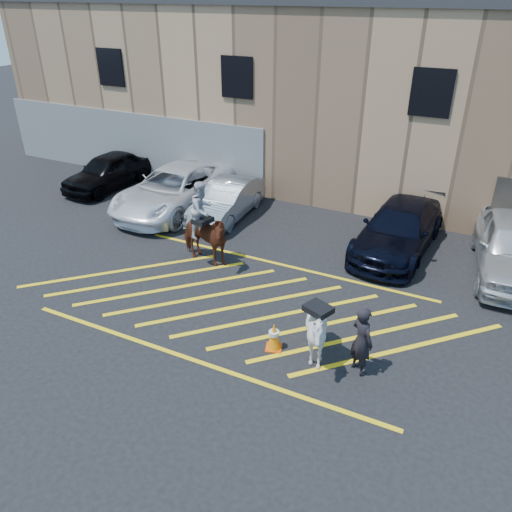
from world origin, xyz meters
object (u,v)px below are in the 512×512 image
at_px(car_blue_suv, 399,229).
at_px(car_white_pickup, 174,189).
at_px(mounted_bay, 203,231).
at_px(car_silver_sedan, 227,200).
at_px(saddled_white, 317,332).
at_px(car_black_suv, 108,171).
at_px(traffic_cone, 274,336).
at_px(handler, 362,340).

bearing_deg(car_blue_suv, car_white_pickup, -173.92).
bearing_deg(mounted_bay, car_silver_sedan, 107.47).
bearing_deg(mounted_bay, saddled_white, -31.50).
relative_size(car_black_suv, car_blue_suv, 0.83).
bearing_deg(traffic_cone, car_white_pickup, 138.76).
bearing_deg(car_white_pickup, traffic_cone, -40.38).
xyz_separation_m(car_blue_suv, traffic_cone, (-1.49, -6.40, -0.37)).
distance_m(car_silver_sedan, traffic_cone, 7.84).
xyz_separation_m(car_silver_sedan, mounted_bay, (1.06, -3.37, 0.39)).
distance_m(car_white_pickup, handler, 10.72).
bearing_deg(car_blue_suv, car_black_suv, -178.00).
xyz_separation_m(car_black_suv, saddled_white, (11.77, -6.76, 0.08)).
distance_m(mounted_bay, traffic_cone, 4.72).
distance_m(car_black_suv, mounted_bay, 8.08).
relative_size(car_black_suv, car_white_pickup, 0.75).
xyz_separation_m(mounted_bay, saddled_white, (4.69, -2.87, -0.26)).
xyz_separation_m(car_blue_suv, mounted_bay, (-5.15, -3.52, 0.32)).
distance_m(handler, saddled_white, 1.00).
bearing_deg(car_white_pickup, mounted_bay, -43.46).
distance_m(car_white_pickup, car_silver_sedan, 2.20).
height_order(car_blue_suv, mounted_bay, mounted_bay).
relative_size(car_white_pickup, car_blue_suv, 1.12).
bearing_deg(traffic_cone, saddled_white, 0.72).
bearing_deg(car_white_pickup, car_silver_sedan, 5.97).
relative_size(car_blue_suv, traffic_cone, 6.99).
height_order(handler, saddled_white, handler).
relative_size(car_white_pickup, traffic_cone, 7.82).
bearing_deg(car_white_pickup, car_black_suv, 170.32).
bearing_deg(car_blue_suv, car_silver_sedan, -174.89).
relative_size(car_black_suv, handler, 2.55).
relative_size(car_silver_sedan, mounted_bay, 1.54).
distance_m(car_black_suv, handler, 14.39).
xyz_separation_m(car_blue_suv, handler, (0.53, -6.28, 0.10)).
xyz_separation_m(car_black_suv, mounted_bay, (7.08, -3.88, 0.34)).
height_order(car_black_suv, handler, handler).
xyz_separation_m(car_black_suv, car_white_pickup, (3.84, -0.71, 0.07)).
bearing_deg(car_silver_sedan, car_black_suv, 172.11).
bearing_deg(car_black_suv, mounted_bay, -25.16).
distance_m(handler, mounted_bay, 6.32).
distance_m(car_blue_suv, mounted_bay, 6.25).
bearing_deg(traffic_cone, car_black_suv, 147.79).
bearing_deg(handler, car_white_pickup, 2.43).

